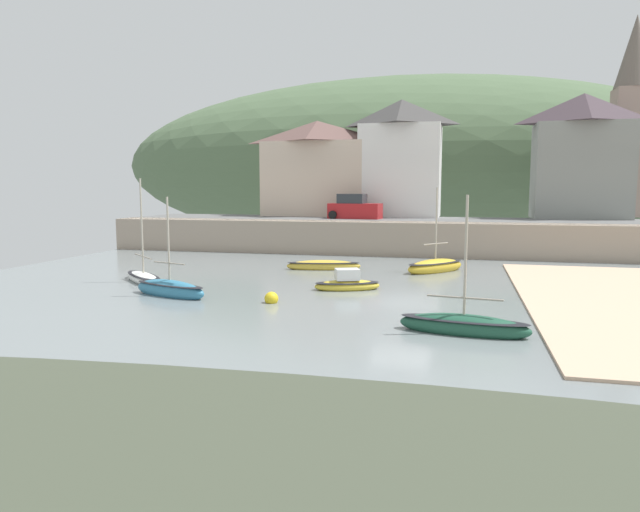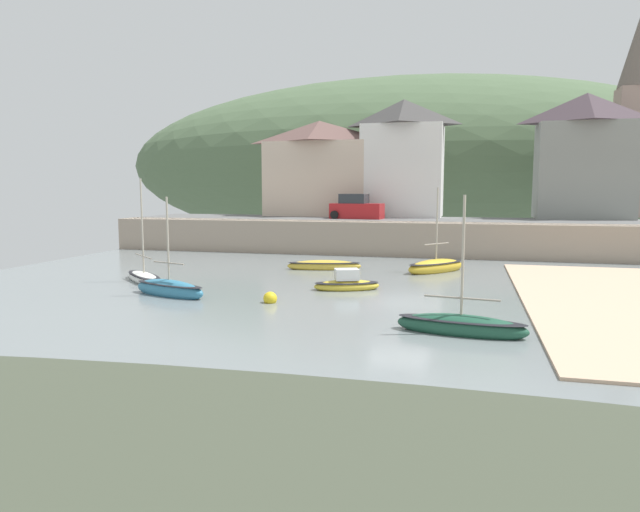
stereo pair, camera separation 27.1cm
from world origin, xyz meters
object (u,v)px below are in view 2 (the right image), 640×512
at_px(sailboat_tall_mast, 436,267).
at_px(mooring_buoy, 270,298).
at_px(sailboat_white_hull, 144,277).
at_px(waterfront_building_left, 319,168).
at_px(church_with_spire, 635,114).
at_px(dinghy_open_wooden, 169,289).
at_px(waterfront_building_centre, 403,157).
at_px(waterfront_building_right, 584,155).
at_px(sailboat_blue_trim, 461,326).
at_px(parked_car_near_slipway, 356,208).
at_px(motorboat_with_cabin, 347,284).
at_px(fishing_boat_green, 324,266).

xyz_separation_m(sailboat_tall_mast, mooring_buoy, (-6.32, -10.83, -0.13)).
relative_size(sailboat_white_hull, mooring_buoy, 9.24).
relative_size(waterfront_building_left, church_with_spire, 0.55).
bearing_deg(dinghy_open_wooden, waterfront_building_centre, 92.28).
distance_m(waterfront_building_right, church_with_spire, 6.93).
relative_size(waterfront_building_right, sailboat_blue_trim, 2.04).
xyz_separation_m(waterfront_building_centre, church_with_spire, (18.58, 4.00, 3.53)).
height_order(sailboat_white_hull, parked_car_near_slipway, sailboat_white_hull).
bearing_deg(sailboat_white_hull, waterfront_building_left, 123.76).
distance_m(waterfront_building_centre, parked_car_near_slipway, 6.90).
bearing_deg(church_with_spire, sailboat_tall_mast, -126.88).
bearing_deg(dinghy_open_wooden, motorboat_with_cabin, 43.46).
relative_size(church_with_spire, dinghy_open_wooden, 3.56).
xyz_separation_m(motorboat_with_cabin, parked_car_near_slipway, (-3.02, 18.30, 2.93)).
relative_size(waterfront_building_left, waterfront_building_centre, 0.93).
xyz_separation_m(dinghy_open_wooden, sailboat_tall_mast, (11.23, 10.45, 0.00)).
xyz_separation_m(sailboat_tall_mast, sailboat_white_hull, (-14.42, -7.31, -0.08)).
bearing_deg(waterfront_building_left, mooring_buoy, -80.00).
height_order(sailboat_blue_trim, motorboat_with_cabin, sailboat_blue_trim).
bearing_deg(waterfront_building_left, sailboat_blue_trim, -67.31).
bearing_deg(church_with_spire, waterfront_building_right, -137.82).
bearing_deg(dinghy_open_wooden, sailboat_blue_trim, 2.01).
xyz_separation_m(sailboat_blue_trim, parked_car_near_slipway, (-8.37, 25.51, 2.93)).
xyz_separation_m(waterfront_building_right, sailboat_white_hull, (-24.89, -23.15, -7.14)).
bearing_deg(mooring_buoy, church_with_spire, 55.34).
bearing_deg(dinghy_open_wooden, sailboat_tall_mast, 61.23).
height_order(dinghy_open_wooden, motorboat_with_cabin, dinghy_open_wooden).
bearing_deg(motorboat_with_cabin, waterfront_building_centre, 68.36).
xyz_separation_m(sailboat_white_hull, mooring_buoy, (8.10, -3.52, -0.05)).
bearing_deg(waterfront_building_centre, fishing_boat_green, -99.66).
relative_size(sailboat_tall_mast, motorboat_with_cabin, 1.51).
bearing_deg(sailboat_blue_trim, waterfront_building_right, 81.86).
height_order(waterfront_building_left, dinghy_open_wooden, waterfront_building_left).
bearing_deg(waterfront_building_right, church_with_spire, 42.18).
height_order(waterfront_building_right, church_with_spire, church_with_spire).
height_order(sailboat_tall_mast, fishing_boat_green, sailboat_tall_mast).
xyz_separation_m(waterfront_building_right, parked_car_near_slipway, (-17.31, -4.50, -4.17)).
relative_size(waterfront_building_centre, sailboat_white_hull, 1.80).
bearing_deg(waterfront_building_right, waterfront_building_centre, 180.00).
xyz_separation_m(waterfront_building_right, church_with_spire, (4.41, 4.00, 3.54)).
distance_m(sailboat_tall_mast, parked_car_near_slipway, 13.55).
bearing_deg(waterfront_building_left, sailboat_white_hull, -98.37).
xyz_separation_m(parked_car_near_slipway, mooring_buoy, (0.53, -22.16, -3.03)).
bearing_deg(waterfront_building_left, church_with_spire, 8.78).
distance_m(sailboat_tall_mast, sailboat_white_hull, 16.17).
relative_size(waterfront_building_right, fishing_boat_green, 2.16).
bearing_deg(sailboat_blue_trim, sailboat_white_hull, 165.16).
distance_m(waterfront_building_left, waterfront_building_centre, 7.37).
height_order(sailboat_blue_trim, parked_car_near_slipway, sailboat_blue_trim).
relative_size(waterfront_building_right, sailboat_white_hull, 1.80).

